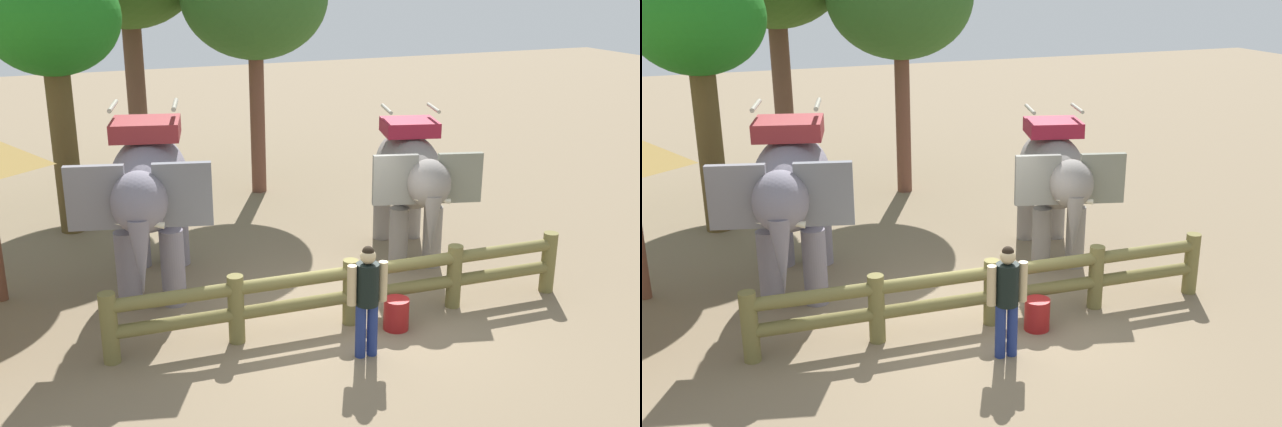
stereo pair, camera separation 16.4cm
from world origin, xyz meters
TOP-DOWN VIEW (x-y plane):
  - ground_plane at (0.00, 0.00)m, footprint 60.00×60.00m
  - log_fence at (0.00, 0.01)m, footprint 7.40×0.51m
  - elephant_near_left at (-2.57, 2.40)m, footprint 2.39×3.77m
  - elephant_center at (2.17, 2.20)m, footprint 2.16×3.36m
  - tourist_woman_in_black at (-0.20, -1.00)m, footprint 0.59×0.34m
  - tree_deep_back at (-3.63, 6.01)m, footprint 2.64×2.64m
  - feed_bucket at (0.57, -0.42)m, footprint 0.39×0.39m

SIDE VIEW (x-z plane):
  - ground_plane at x=0.00m, z-range 0.00..0.00m
  - feed_bucket at x=0.57m, z-range 0.00..0.49m
  - log_fence at x=0.00m, z-range 0.08..1.13m
  - tourist_woman_in_black at x=-0.20m, z-range 0.13..1.80m
  - elephant_center at x=2.17m, z-range 0.17..2.99m
  - elephant_near_left at x=-2.57m, z-range 0.20..3.36m
  - tree_deep_back at x=-3.63m, z-range 1.46..6.90m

